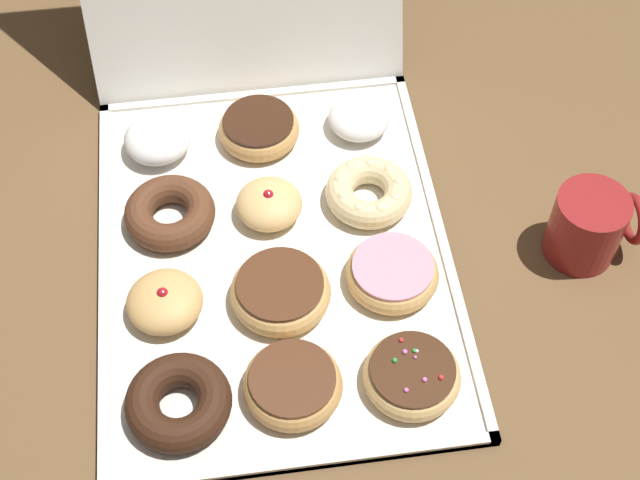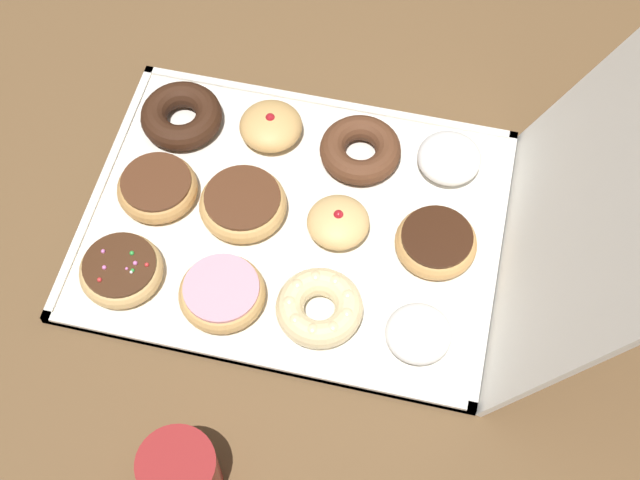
% 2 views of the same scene
% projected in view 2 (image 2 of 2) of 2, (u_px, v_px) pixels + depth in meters
% --- Properties ---
extents(ground_plane, '(3.00, 3.00, 0.00)m').
position_uv_depth(ground_plane, '(294.00, 225.00, 1.28)').
color(ground_plane, brown).
extents(donut_box, '(0.44, 0.57, 0.01)m').
position_uv_depth(donut_box, '(293.00, 223.00, 1.28)').
color(donut_box, silver).
rests_on(donut_box, ground).
extents(chocolate_cake_ring_donut_0, '(0.12, 0.12, 0.04)m').
position_uv_depth(chocolate_cake_ring_donut_0, '(181.00, 116.00, 1.34)').
color(chocolate_cake_ring_donut_0, '#381E11').
rests_on(chocolate_cake_ring_donut_0, donut_box).
extents(chocolate_frosted_donut_1, '(0.11, 0.11, 0.04)m').
position_uv_depth(chocolate_frosted_donut_1, '(157.00, 189.00, 1.28)').
color(chocolate_frosted_donut_1, tan).
rests_on(chocolate_frosted_donut_1, donut_box).
extents(sprinkle_donut_2, '(0.11, 0.11, 0.04)m').
position_uv_depth(sprinkle_donut_2, '(121.00, 270.00, 1.21)').
color(sprinkle_donut_2, '#E5B770').
rests_on(sprinkle_donut_2, donut_box).
extents(jelly_filled_donut_3, '(0.09, 0.09, 0.05)m').
position_uv_depth(jelly_filled_donut_3, '(271.00, 126.00, 1.33)').
color(jelly_filled_donut_3, tan).
rests_on(jelly_filled_donut_3, donut_box).
extents(chocolate_frosted_donut_4, '(0.12, 0.12, 0.04)m').
position_uv_depth(chocolate_frosted_donut_4, '(243.00, 204.00, 1.26)').
color(chocolate_frosted_donut_4, tan).
rests_on(chocolate_frosted_donut_4, donut_box).
extents(pink_frosted_donut_5, '(0.11, 0.11, 0.04)m').
position_uv_depth(pink_frosted_donut_5, '(222.00, 293.00, 1.19)').
color(pink_frosted_donut_5, tan).
rests_on(pink_frosted_donut_5, donut_box).
extents(chocolate_cake_ring_donut_6, '(0.12, 0.12, 0.04)m').
position_uv_depth(chocolate_cake_ring_donut_6, '(360.00, 150.00, 1.31)').
color(chocolate_cake_ring_donut_6, '#59331E').
rests_on(chocolate_cake_ring_donut_6, donut_box).
extents(jelly_filled_donut_7, '(0.09, 0.09, 0.05)m').
position_uv_depth(jelly_filled_donut_7, '(337.00, 225.00, 1.24)').
color(jelly_filled_donut_7, '#E5B770').
rests_on(jelly_filled_donut_7, donut_box).
extents(cruller_donut_8, '(0.11, 0.11, 0.04)m').
position_uv_depth(cruller_donut_8, '(319.00, 307.00, 1.18)').
color(cruller_donut_8, beige).
rests_on(cruller_donut_8, donut_box).
extents(powdered_filled_donut_9, '(0.09, 0.09, 0.04)m').
position_uv_depth(powdered_filled_donut_9, '(449.00, 158.00, 1.30)').
color(powdered_filled_donut_9, white).
rests_on(powdered_filled_donut_9, donut_box).
extents(chocolate_frosted_donut_10, '(0.11, 0.11, 0.04)m').
position_uv_depth(chocolate_frosted_donut_10, '(436.00, 243.00, 1.23)').
color(chocolate_frosted_donut_10, tan).
rests_on(chocolate_frosted_donut_10, donut_box).
extents(powdered_filled_donut_11, '(0.09, 0.09, 0.04)m').
position_uv_depth(powdered_filled_donut_11, '(419.00, 334.00, 1.16)').
color(powdered_filled_donut_11, white).
rests_on(powdered_filled_donut_11, donut_box).
extents(coffee_mug, '(0.11, 0.09, 0.10)m').
position_uv_depth(coffee_mug, '(180.00, 478.00, 1.05)').
color(coffee_mug, maroon).
rests_on(coffee_mug, ground).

